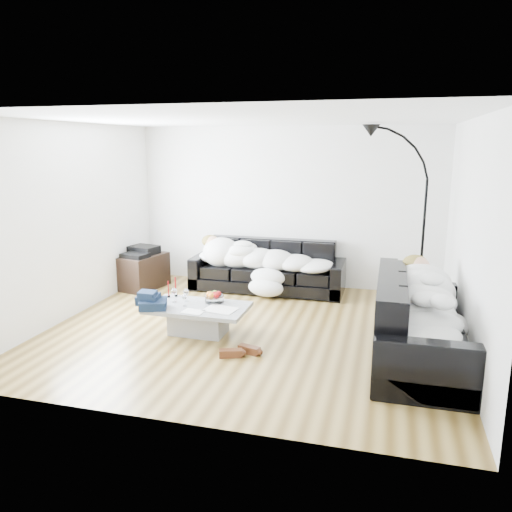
% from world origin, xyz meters
% --- Properties ---
extents(ground, '(5.00, 5.00, 0.00)m').
position_xyz_m(ground, '(0.00, 0.00, 0.00)').
color(ground, brown).
rests_on(ground, ground).
extents(wall_back, '(5.00, 0.02, 2.60)m').
position_xyz_m(wall_back, '(0.00, 2.25, 1.30)').
color(wall_back, silver).
rests_on(wall_back, ground).
extents(wall_left, '(0.02, 4.50, 2.60)m').
position_xyz_m(wall_left, '(-2.50, 0.00, 1.30)').
color(wall_left, silver).
rests_on(wall_left, ground).
extents(wall_right, '(0.02, 4.50, 2.60)m').
position_xyz_m(wall_right, '(2.50, 0.00, 1.30)').
color(wall_right, silver).
rests_on(wall_right, ground).
extents(ceiling, '(5.00, 5.00, 0.00)m').
position_xyz_m(ceiling, '(0.00, 0.00, 2.60)').
color(ceiling, white).
rests_on(ceiling, ground).
extents(sofa_back, '(2.43, 0.84, 0.79)m').
position_xyz_m(sofa_back, '(-0.21, 1.79, 0.40)').
color(sofa_back, black).
rests_on(sofa_back, ground).
extents(sofa_right, '(0.96, 2.24, 0.91)m').
position_xyz_m(sofa_right, '(2.04, -0.33, 0.45)').
color(sofa_right, black).
rests_on(sofa_right, ground).
extents(sleeper_back, '(2.06, 0.71, 0.41)m').
position_xyz_m(sleeper_back, '(-0.21, 1.74, 0.63)').
color(sleeper_back, silver).
rests_on(sleeper_back, sofa_back).
extents(sleeper_right, '(0.81, 1.92, 0.47)m').
position_xyz_m(sleeper_right, '(2.04, -0.33, 0.65)').
color(sleeper_right, silver).
rests_on(sleeper_right, sofa_right).
extents(teal_cushion, '(0.42, 0.38, 0.20)m').
position_xyz_m(teal_cushion, '(1.98, 0.36, 0.72)').
color(teal_cushion, '#0F6A48').
rests_on(teal_cushion, sofa_right).
extents(coffee_table, '(1.23, 0.73, 0.36)m').
position_xyz_m(coffee_table, '(-0.59, -0.27, 0.18)').
color(coffee_table, '#939699').
rests_on(coffee_table, ground).
extents(fruit_bowl, '(0.28, 0.28, 0.15)m').
position_xyz_m(fruit_bowl, '(-0.44, -0.09, 0.43)').
color(fruit_bowl, white).
rests_on(fruit_bowl, coffee_table).
extents(wine_glass_a, '(0.08, 0.08, 0.16)m').
position_xyz_m(wine_glass_a, '(-0.80, -0.14, 0.44)').
color(wine_glass_a, white).
rests_on(wine_glass_a, coffee_table).
extents(wine_glass_b, '(0.09, 0.09, 0.18)m').
position_xyz_m(wine_glass_b, '(-0.93, -0.22, 0.45)').
color(wine_glass_b, white).
rests_on(wine_glass_b, coffee_table).
extents(wine_glass_c, '(0.08, 0.08, 0.15)m').
position_xyz_m(wine_glass_c, '(-0.74, -0.33, 0.43)').
color(wine_glass_c, white).
rests_on(wine_glass_c, coffee_table).
extents(candle_left, '(0.04, 0.04, 0.21)m').
position_xyz_m(candle_left, '(-1.09, -0.05, 0.47)').
color(candle_left, maroon).
rests_on(candle_left, coffee_table).
extents(candle_right, '(0.05, 0.05, 0.26)m').
position_xyz_m(candle_right, '(-1.02, 0.02, 0.49)').
color(candle_right, maroon).
rests_on(candle_right, coffee_table).
extents(newspaper_a, '(0.42, 0.35, 0.01)m').
position_xyz_m(newspaper_a, '(-0.27, -0.34, 0.36)').
color(newspaper_a, silver).
rests_on(newspaper_a, coffee_table).
extents(newspaper_b, '(0.28, 0.21, 0.01)m').
position_xyz_m(newspaper_b, '(-0.56, -0.51, 0.36)').
color(newspaper_b, silver).
rests_on(newspaper_b, coffee_table).
extents(navy_jacket, '(0.34, 0.29, 0.17)m').
position_xyz_m(navy_jacket, '(-1.12, -0.54, 0.52)').
color(navy_jacket, black).
rests_on(navy_jacket, coffee_table).
extents(shoes, '(0.47, 0.36, 0.10)m').
position_xyz_m(shoes, '(0.10, -0.79, 0.05)').
color(shoes, '#472311').
rests_on(shoes, ground).
extents(av_cabinet, '(0.71, 0.90, 0.55)m').
position_xyz_m(av_cabinet, '(-2.24, 1.40, 0.27)').
color(av_cabinet, black).
rests_on(av_cabinet, ground).
extents(stereo, '(0.50, 0.43, 0.13)m').
position_xyz_m(stereo, '(-2.24, 1.40, 0.61)').
color(stereo, black).
rests_on(stereo, av_cabinet).
extents(floor_lamp, '(0.88, 0.52, 2.26)m').
position_xyz_m(floor_lamp, '(2.10, 1.42, 1.13)').
color(floor_lamp, black).
rests_on(floor_lamp, ground).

